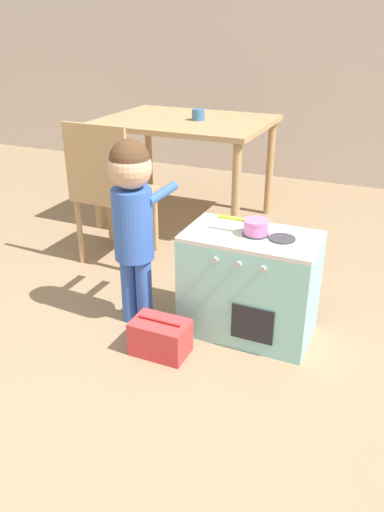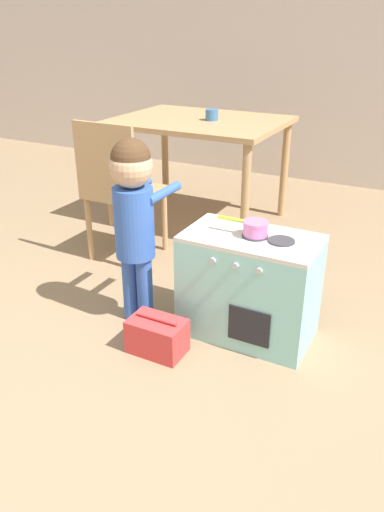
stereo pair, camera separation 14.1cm
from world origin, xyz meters
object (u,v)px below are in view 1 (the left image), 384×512
at_px(play_kitchen, 249,284).
at_px(dining_table, 186,132).
at_px(toy_basket, 160,337).
at_px(dining_chair_near, 109,189).
at_px(toy_pot, 255,225).
at_px(child_figure, 133,208).
at_px(cup_on_table, 198,115).

xyz_separation_m(play_kitchen, dining_table, (-0.91, 1.26, 0.41)).
xyz_separation_m(toy_basket, dining_chair_near, (-0.72, 0.76, 0.39)).
height_order(toy_pot, child_figure, child_figure).
bearing_deg(cup_on_table, toy_pot, -56.94).
bearing_deg(toy_pot, dining_table, 125.98).
bearing_deg(toy_basket, play_kitchen, 47.62).
distance_m(toy_basket, cup_on_table, 1.82).
height_order(toy_pot, dining_chair_near, dining_chair_near).
relative_size(child_figure, toy_basket, 3.63).
distance_m(play_kitchen, dining_table, 1.61).
relative_size(toy_basket, cup_on_table, 2.86).
bearing_deg(toy_pot, play_kitchen, -177.24).
relative_size(play_kitchen, toy_basket, 2.39).
bearing_deg(dining_chair_near, cup_on_table, 75.19).
xyz_separation_m(child_figure, cup_on_table, (-0.27, 1.40, 0.19)).
bearing_deg(toy_basket, dining_table, 110.44).
relative_size(dining_chair_near, cup_on_table, 9.83).
bearing_deg(play_kitchen, dining_chair_near, 157.92).
distance_m(dining_table, cup_on_table, 0.16).
height_order(play_kitchen, dining_chair_near, dining_chair_near).
relative_size(play_kitchen, dining_table, 0.52).
relative_size(play_kitchen, cup_on_table, 6.85).
bearing_deg(cup_on_table, dining_table, 177.19).
height_order(play_kitchen, toy_basket, play_kitchen).
xyz_separation_m(toy_pot, cup_on_table, (-0.82, 1.26, 0.24)).
xyz_separation_m(play_kitchen, toy_pot, (0.01, 0.00, 0.30)).
height_order(toy_pot, dining_table, dining_table).
distance_m(play_kitchen, toy_pot, 0.30).
bearing_deg(dining_table, cup_on_table, -2.81).
height_order(child_figure, toy_basket, child_figure).
relative_size(toy_basket, dining_chair_near, 0.29).
height_order(play_kitchen, child_figure, child_figure).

